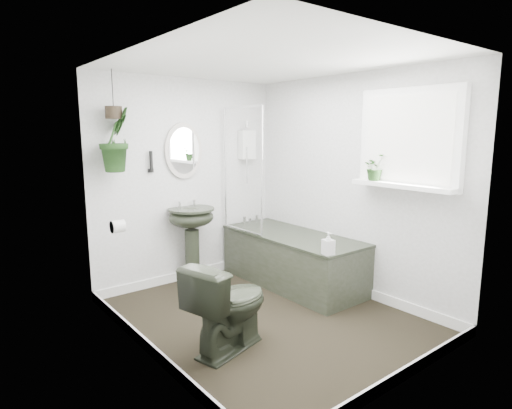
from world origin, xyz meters
TOP-DOWN VIEW (x-y plane):
  - floor at (0.00, 0.00)m, footprint 2.30×2.80m
  - ceiling at (0.00, 0.00)m, footprint 2.30×2.80m
  - wall_back at (0.00, 1.41)m, footprint 2.30×0.02m
  - wall_front at (0.00, -1.41)m, footprint 2.30×0.02m
  - wall_left at (-1.16, 0.00)m, footprint 0.02×2.80m
  - wall_right at (1.16, 0.00)m, footprint 0.02×2.80m
  - skirting at (0.00, 0.00)m, footprint 2.30×2.80m
  - bathtub at (0.80, 0.50)m, footprint 0.72×1.72m
  - bath_screen at (0.47, 0.99)m, footprint 0.04×0.72m
  - shower_box at (0.80, 1.34)m, footprint 0.20×0.10m
  - oval_mirror at (-0.06, 1.37)m, footprint 0.46×0.03m
  - wall_sconce at (-0.46, 1.36)m, footprint 0.04×0.04m
  - toilet_roll_holder at (-1.10, 0.70)m, footprint 0.11×0.11m
  - window_recess at (1.09, -0.70)m, footprint 0.08×1.00m
  - window_sill at (1.02, -0.70)m, footprint 0.18×1.00m
  - window_blinds at (1.04, -0.70)m, footprint 0.01×0.86m
  - toilet at (-0.60, -0.27)m, footprint 0.81×0.59m
  - pedestal_sink at (-0.06, 1.24)m, footprint 0.54×0.47m
  - sill_plant at (1.02, -0.40)m, footprint 0.28×0.26m
  - hanging_plant at (-0.88, 1.25)m, footprint 0.44×0.44m
  - soap_bottle at (0.51, -0.29)m, footprint 0.12×0.12m
  - hanging_pot at (-0.88, 1.25)m, footprint 0.16×0.16m

SIDE VIEW (x-z plane):
  - floor at x=0.00m, z-range -0.02..0.00m
  - skirting at x=0.00m, z-range 0.00..0.10m
  - bathtub at x=0.80m, z-range 0.00..0.58m
  - toilet at x=-0.60m, z-range 0.00..0.74m
  - pedestal_sink at x=-0.06m, z-range 0.00..0.87m
  - soap_bottle at x=0.51m, z-range 0.58..0.79m
  - toilet_roll_holder at x=-1.10m, z-range 0.84..0.96m
  - wall_back at x=0.00m, z-range 0.00..2.30m
  - wall_front at x=0.00m, z-range 0.00..2.30m
  - wall_left at x=-1.16m, z-range 0.00..2.30m
  - wall_right at x=1.16m, z-range 0.00..2.30m
  - window_sill at x=1.02m, z-range 1.21..1.25m
  - bath_screen at x=0.47m, z-range 0.58..1.98m
  - sill_plant at x=1.02m, z-range 1.25..1.51m
  - wall_sconce at x=-0.46m, z-range 1.29..1.51m
  - oval_mirror at x=-0.06m, z-range 1.19..1.81m
  - shower_box at x=0.80m, z-range 1.38..1.73m
  - hanging_plant at x=-0.88m, z-range 1.32..1.95m
  - window_recess at x=1.09m, z-range 1.20..2.10m
  - window_blinds at x=1.04m, z-range 1.27..2.03m
  - hanging_pot at x=-0.88m, z-range 1.83..1.95m
  - ceiling at x=0.00m, z-range 2.30..2.32m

